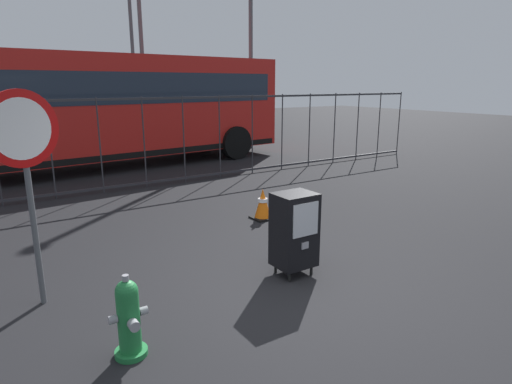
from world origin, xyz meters
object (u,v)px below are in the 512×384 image
Objects in this scene: street_light_far_right at (140,15)px; newspaper_box_primary at (294,230)px; bus_near at (98,105)px; street_light_near_left at (251,8)px; street_light_far_left at (130,14)px; traffic_cone at (263,204)px; fire_hydrant at (129,318)px; stop_sign at (25,154)px.

newspaper_box_primary is at bearing -101.03° from street_light_far_right.
bus_near is 1.37× the size of street_light_far_right.
street_light_near_left is at bearing 3.32° from bus_near.
street_light_far_right is (-3.17, 1.93, -0.24)m from street_light_near_left.
street_light_far_right is (-0.64, -2.91, -0.42)m from street_light_far_left.
street_light_near_left is (4.41, 7.23, 4.46)m from traffic_cone.
fire_hydrant is at bearing -166.42° from newspaper_box_primary.
street_light_near_left reaches higher than stop_sign.
fire_hydrant is 13.13m from street_light_near_left.
fire_hydrant is at bearing -110.42° from street_light_far_right.
street_light_far_left is at bearing 71.12° from fire_hydrant.
traffic_cone is 9.57m from street_light_near_left.
bus_near reaches higher than traffic_cone.
newspaper_box_primary is 0.10× the size of bus_near.
street_light_far_right is at bearing 69.58° from fire_hydrant.
stop_sign is 0.27× the size of street_light_near_left.
street_light_near_left is 3.72m from street_light_far_right.
street_light_far_right reaches higher than traffic_cone.
newspaper_box_primary is 0.12× the size of street_light_near_left.
street_light_far_left is at bearing 77.60° from street_light_far_right.
street_light_far_left is (5.50, 13.24, 3.30)m from stop_sign.
newspaper_box_primary is 0.12× the size of street_light_far_left.
fire_hydrant is 0.10× the size of street_light_far_right.
street_light_far_right is at bearing -102.40° from street_light_far_left.
street_light_far_left is at bearing 78.69° from newspaper_box_primary.
bus_near is 1.29× the size of street_light_near_left.
stop_sign is at bearing -133.71° from street_light_near_left.
street_light_far_left is at bearing 117.62° from street_light_near_left.
fire_hydrant reaches higher than traffic_cone.
street_light_far_right is (1.24, 9.16, 4.22)m from traffic_cone.
street_light_near_left reaches higher than newspaper_box_primary.
newspaper_box_primary is 15.05m from street_light_far_left.
traffic_cone is at bearing -121.39° from street_light_near_left.
street_light_far_left is (2.91, 5.68, 3.20)m from bus_near.
street_light_far_left is (2.83, 14.13, 4.33)m from newspaper_box_primary.
stop_sign is (-2.68, 0.89, 1.03)m from newspaper_box_primary.
fire_hydrant is 2.26m from newspaper_box_primary.
stop_sign reaches higher than fire_hydrant.
newspaper_box_primary is at bearing -18.34° from stop_sign.
street_light_near_left is 5.47m from street_light_far_left.
stop_sign is at bearing -114.31° from bus_near.
street_light_near_left is at bearing 52.46° from fire_hydrant.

